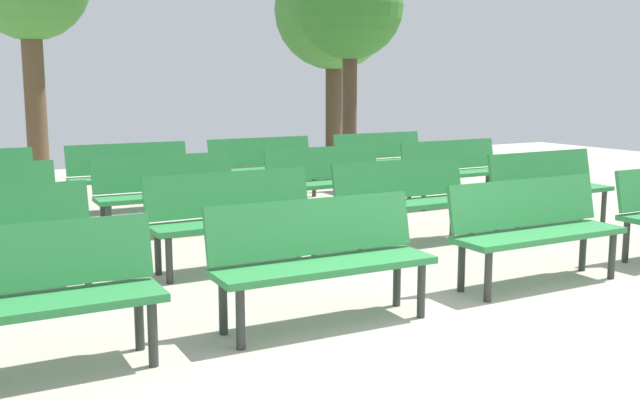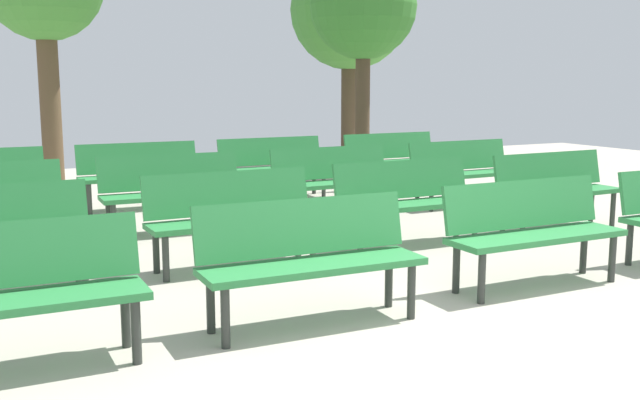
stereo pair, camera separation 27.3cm
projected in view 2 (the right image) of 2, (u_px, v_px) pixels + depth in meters
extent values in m
plane|color=#B2A899|center=(581.00, 372.00, 4.39)|extent=(24.00, 24.00, 0.00)
cube|color=#2D8442|center=(7.00, 303.00, 4.29)|extent=(1.61, 0.49, 0.05)
cube|color=#2D8442|center=(2.00, 255.00, 4.43)|extent=(1.60, 0.17, 0.40)
cylinder|color=#2D332D|center=(136.00, 332.00, 4.49)|extent=(0.06, 0.06, 0.40)
cylinder|color=#2D332D|center=(125.00, 317.00, 4.77)|extent=(0.06, 0.06, 0.40)
cube|color=#2D8442|center=(314.00, 266.00, 5.15)|extent=(1.62, 0.50, 0.05)
cube|color=#2D8442|center=(302.00, 226.00, 5.29)|extent=(1.60, 0.18, 0.40)
cylinder|color=#2D332D|center=(225.00, 318.00, 4.75)|extent=(0.06, 0.06, 0.40)
cylinder|color=#2D332D|center=(411.00, 291.00, 5.34)|extent=(0.06, 0.06, 0.40)
cylinder|color=#2D332D|center=(211.00, 304.00, 5.03)|extent=(0.06, 0.06, 0.40)
cylinder|color=#2D332D|center=(389.00, 281.00, 5.62)|extent=(0.06, 0.06, 0.40)
cube|color=#2D8442|center=(538.00, 237.00, 6.12)|extent=(1.61, 0.46, 0.05)
cube|color=#2D8442|center=(522.00, 204.00, 6.25)|extent=(1.60, 0.14, 0.40)
cylinder|color=#2D332D|center=(482.00, 278.00, 5.70)|extent=(0.06, 0.06, 0.40)
cylinder|color=#2D332D|center=(612.00, 259.00, 6.32)|extent=(0.06, 0.06, 0.40)
cylinder|color=#2D332D|center=(456.00, 269.00, 5.98)|extent=(0.06, 0.06, 0.40)
cylinder|color=#2D332D|center=(584.00, 251.00, 6.60)|extent=(0.06, 0.06, 0.40)
cylinder|color=#2D332D|center=(629.00, 244.00, 6.89)|extent=(0.06, 0.06, 0.40)
cylinder|color=#2D332D|center=(85.00, 266.00, 6.06)|extent=(0.06, 0.06, 0.40)
cylinder|color=#2D332D|center=(78.00, 258.00, 6.34)|extent=(0.06, 0.06, 0.40)
cube|color=#2D8442|center=(236.00, 222.00, 6.73)|extent=(1.60, 0.46, 0.05)
cube|color=#2D8442|center=(228.00, 193.00, 6.87)|extent=(1.60, 0.14, 0.40)
cylinder|color=#2D332D|center=(166.00, 259.00, 6.32)|extent=(0.06, 0.06, 0.40)
cylinder|color=#2D332D|center=(313.00, 243.00, 6.94)|extent=(0.06, 0.06, 0.40)
cylinder|color=#2D332D|center=(156.00, 251.00, 6.60)|extent=(0.06, 0.06, 0.40)
cylinder|color=#2D332D|center=(298.00, 236.00, 7.22)|extent=(0.06, 0.06, 0.40)
cube|color=#2D8442|center=(412.00, 205.00, 7.66)|extent=(1.61, 0.47, 0.05)
cube|color=#2D8442|center=(402.00, 179.00, 7.80)|extent=(1.60, 0.15, 0.40)
cylinder|color=#2D332D|center=(360.00, 236.00, 7.25)|extent=(0.06, 0.06, 0.40)
cylinder|color=#2D332D|center=(475.00, 223.00, 7.87)|extent=(0.06, 0.06, 0.40)
cylinder|color=#2D332D|center=(345.00, 230.00, 7.53)|extent=(0.06, 0.06, 0.40)
cylinder|color=#2D332D|center=(457.00, 218.00, 8.15)|extent=(0.06, 0.06, 0.40)
cube|color=#2D8442|center=(560.00, 193.00, 8.51)|extent=(1.60, 0.45, 0.05)
cube|color=#2D8442|center=(548.00, 170.00, 8.64)|extent=(1.60, 0.13, 0.40)
cylinder|color=#2D332D|center=(523.00, 220.00, 8.08)|extent=(0.06, 0.06, 0.40)
cylinder|color=#2D332D|center=(613.00, 209.00, 8.73)|extent=(0.06, 0.06, 0.40)
cylinder|color=#2D332D|center=(503.00, 215.00, 8.36)|extent=(0.06, 0.06, 0.40)
cylinder|color=#2D332D|center=(591.00, 205.00, 9.01)|extent=(0.06, 0.06, 0.40)
cylinder|color=#2D332D|center=(59.00, 227.00, 7.67)|extent=(0.06, 0.06, 0.40)
cylinder|color=#2D332D|center=(54.00, 222.00, 7.95)|extent=(0.06, 0.06, 0.40)
cube|color=#2D8442|center=(174.00, 195.00, 8.30)|extent=(1.62, 0.51, 0.05)
cube|color=#2D8442|center=(169.00, 172.00, 8.44)|extent=(1.60, 0.19, 0.40)
cylinder|color=#2D332D|center=(114.00, 223.00, 7.90)|extent=(0.06, 0.06, 0.40)
cylinder|color=#2D332D|center=(239.00, 213.00, 8.48)|extent=(0.06, 0.06, 0.40)
cylinder|color=#2D332D|center=(109.00, 218.00, 8.19)|extent=(0.06, 0.06, 0.40)
cylinder|color=#2D332D|center=(230.00, 209.00, 8.77)|extent=(0.06, 0.06, 0.40)
cube|color=#2D8442|center=(337.00, 184.00, 9.23)|extent=(1.60, 0.44, 0.05)
cube|color=#2D8442|center=(329.00, 163.00, 9.36)|extent=(1.60, 0.13, 0.40)
cylinder|color=#2D332D|center=(291.00, 208.00, 8.80)|extent=(0.06, 0.06, 0.40)
cylinder|color=#2D332D|center=(391.00, 200.00, 9.44)|extent=(0.06, 0.06, 0.40)
cylinder|color=#2D332D|center=(280.00, 204.00, 9.08)|extent=(0.06, 0.06, 0.40)
cylinder|color=#2D332D|center=(378.00, 196.00, 9.72)|extent=(0.06, 0.06, 0.40)
cube|color=#2D8442|center=(467.00, 174.00, 10.15)|extent=(1.60, 0.44, 0.05)
cube|color=#2D8442|center=(458.00, 155.00, 10.28)|extent=(1.60, 0.13, 0.40)
cylinder|color=#2D332D|center=(431.00, 196.00, 9.72)|extent=(0.06, 0.06, 0.40)
cylinder|color=#2D332D|center=(513.00, 189.00, 10.36)|extent=(0.06, 0.06, 0.40)
cylinder|color=#2D332D|center=(417.00, 193.00, 10.00)|extent=(0.06, 0.06, 0.40)
cylinder|color=#2D332D|center=(498.00, 186.00, 10.64)|extent=(0.06, 0.06, 0.40)
cylinder|color=#2D332D|center=(41.00, 203.00, 9.17)|extent=(0.06, 0.06, 0.40)
cylinder|color=#2D332D|center=(38.00, 199.00, 9.46)|extent=(0.06, 0.06, 0.40)
cube|color=#2D8442|center=(141.00, 177.00, 9.84)|extent=(1.61, 0.49, 0.05)
cube|color=#2D8442|center=(137.00, 158.00, 9.98)|extent=(1.60, 0.18, 0.40)
cylinder|color=#2D332D|center=(90.00, 200.00, 9.44)|extent=(0.06, 0.06, 0.40)
cylinder|color=#2D332D|center=(196.00, 192.00, 10.03)|extent=(0.06, 0.06, 0.40)
cylinder|color=#2D332D|center=(86.00, 196.00, 9.72)|extent=(0.06, 0.06, 0.40)
cylinder|color=#2D332D|center=(190.00, 189.00, 10.32)|extent=(0.06, 0.06, 0.40)
cube|color=#2D8442|center=(276.00, 169.00, 10.74)|extent=(1.60, 0.45, 0.05)
cube|color=#2D8442|center=(270.00, 151.00, 10.87)|extent=(1.60, 0.13, 0.40)
cylinder|color=#2D332D|center=(234.00, 189.00, 10.32)|extent=(0.06, 0.06, 0.40)
cylinder|color=#2D332D|center=(324.00, 183.00, 10.95)|extent=(0.06, 0.06, 0.40)
cylinder|color=#2D332D|center=(227.00, 186.00, 10.60)|extent=(0.06, 0.06, 0.40)
cylinder|color=#2D332D|center=(314.00, 180.00, 11.23)|extent=(0.06, 0.06, 0.40)
cube|color=#2D8442|center=(396.00, 162.00, 11.64)|extent=(1.60, 0.45, 0.05)
cube|color=#2D8442|center=(389.00, 146.00, 11.78)|extent=(1.60, 0.13, 0.40)
cylinder|color=#2D332D|center=(362.00, 181.00, 11.22)|extent=(0.06, 0.06, 0.40)
cylinder|color=#2D332D|center=(438.00, 175.00, 11.86)|extent=(0.06, 0.06, 0.40)
cylinder|color=#2D332D|center=(352.00, 178.00, 11.49)|extent=(0.06, 0.06, 0.40)
cylinder|color=#2D332D|center=(426.00, 173.00, 12.14)|extent=(0.06, 0.06, 0.40)
cylinder|color=brown|center=(50.00, 105.00, 11.48)|extent=(0.31, 0.31, 2.65)
cylinder|color=#4C3A28|center=(362.00, 109.00, 12.94)|extent=(0.26, 0.26, 2.42)
sphere|color=#387A2D|center=(363.00, 5.00, 12.66)|extent=(1.84, 1.84, 1.84)
cylinder|color=#4C3A28|center=(349.00, 104.00, 15.55)|extent=(0.35, 0.35, 2.40)
sphere|color=#478E38|center=(350.00, 9.00, 15.24)|extent=(2.47, 2.47, 2.47)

